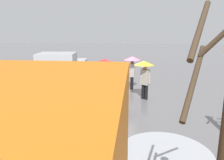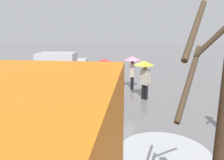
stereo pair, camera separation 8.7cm
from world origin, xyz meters
The scene contains 11 objects.
ground_plane centered at (0.00, 0.00, 0.00)m, with size 90.00×90.00×0.00m, color slate.
slush_patch_near_cluster centered at (-1.51, 6.37, 0.00)m, with size 2.96×2.96×0.01m, color #ADAFB5.
slush_patch_under_van centered at (2.63, 6.66, 0.00)m, with size 2.43×2.43×0.01m, color silver.
cargo_van_parked_right centered at (3.35, 0.17, 1.18)m, with size 2.42×5.44×2.60m.
shopping_cart_vendor centered at (0.24, 0.30, 0.57)m, with size 0.81×0.96×1.02m.
hand_dolly_boxes centered at (1.24, 0.36, 0.48)m, with size 0.54×0.73×1.32m.
pedestrian_pink_side centered at (0.53, 1.60, 1.58)m, with size 1.04×1.04×2.15m.
pedestrian_black_side centered at (-0.60, -1.10, 1.58)m, with size 1.04×1.04×2.15m.
pedestrian_white_side centered at (1.04, 0.13, 1.58)m, with size 1.04×1.04×2.15m.
pedestrian_far_side centered at (-1.23, 0.85, 1.57)m, with size 1.04×1.04×2.15m.
bare_tree_far centered at (-1.67, 9.83, 2.19)m, with size 1.33×1.19×4.44m.
Camera 2 is at (-0.36, 12.72, 3.82)m, focal length 35.75 mm.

